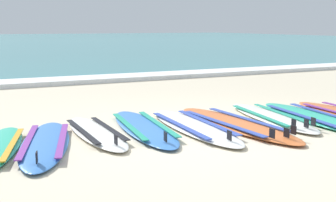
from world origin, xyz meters
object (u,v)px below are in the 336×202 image
object	(u,v)px
surfboard_3	(143,127)
surfboard_7	(315,117)
surfboard_2	(96,132)
surfboard_6	(271,117)
surfboard_4	(193,126)
surfboard_1	(45,143)
surfboard_5	(235,124)

from	to	relation	value
surfboard_3	surfboard_7	distance (m)	2.59
surfboard_2	surfboard_3	size ratio (longest dim) A/B	0.85
surfboard_3	surfboard_6	size ratio (longest dim) A/B	1.02
surfboard_3	surfboard_6	distance (m)	1.98
surfboard_4	surfboard_6	bearing A→B (deg)	1.45
surfboard_3	surfboard_4	world-z (taller)	same
surfboard_2	surfboard_4	bearing A→B (deg)	-9.85
surfboard_3	surfboard_1	bearing A→B (deg)	-169.79
surfboard_1	surfboard_3	world-z (taller)	same
surfboard_1	surfboard_6	world-z (taller)	same
surfboard_1	surfboard_7	world-z (taller)	same
surfboard_7	surfboard_1	bearing A→B (deg)	175.95
surfboard_3	surfboard_4	size ratio (longest dim) A/B	0.98
surfboard_2	surfboard_4	size ratio (longest dim) A/B	0.83
surfboard_4	surfboard_5	world-z (taller)	same
surfboard_6	surfboard_5	bearing A→B (deg)	-168.34
surfboard_6	surfboard_7	bearing A→B (deg)	-29.71
surfboard_2	surfboard_5	size ratio (longest dim) A/B	0.76
surfboard_1	surfboard_5	bearing A→B (deg)	-2.32
surfboard_6	surfboard_7	size ratio (longest dim) A/B	0.89
surfboard_5	surfboard_7	world-z (taller)	same
surfboard_4	surfboard_6	world-z (taller)	same
surfboard_3	surfboard_7	world-z (taller)	same
surfboard_2	surfboard_6	world-z (taller)	same
surfboard_5	surfboard_7	distance (m)	1.32
surfboard_5	surfboard_6	distance (m)	0.76
surfboard_1	surfboard_5	world-z (taller)	same
surfboard_3	surfboard_5	world-z (taller)	same
surfboard_4	surfboard_7	xyz separation A→B (m)	(1.90, -0.29, -0.00)
surfboard_4	surfboard_7	distance (m)	1.93
surfboard_2	surfboard_4	xyz separation A→B (m)	(1.29, -0.22, -0.00)
surfboard_6	surfboard_7	xyz separation A→B (m)	(0.57, -0.32, -0.00)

